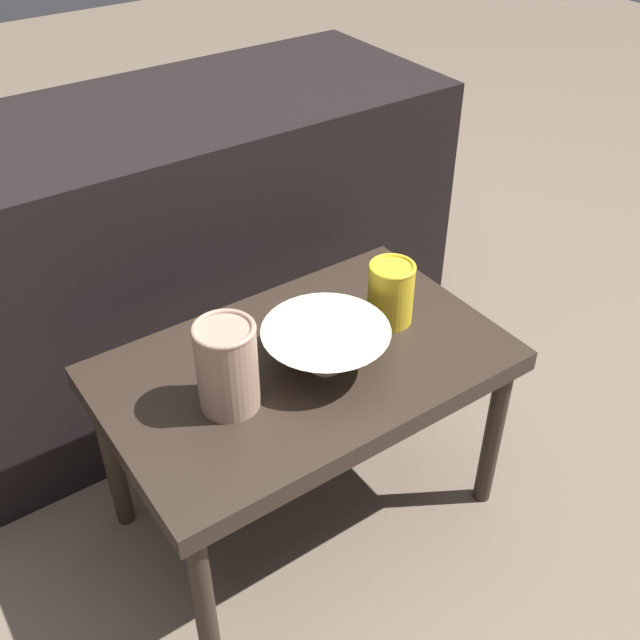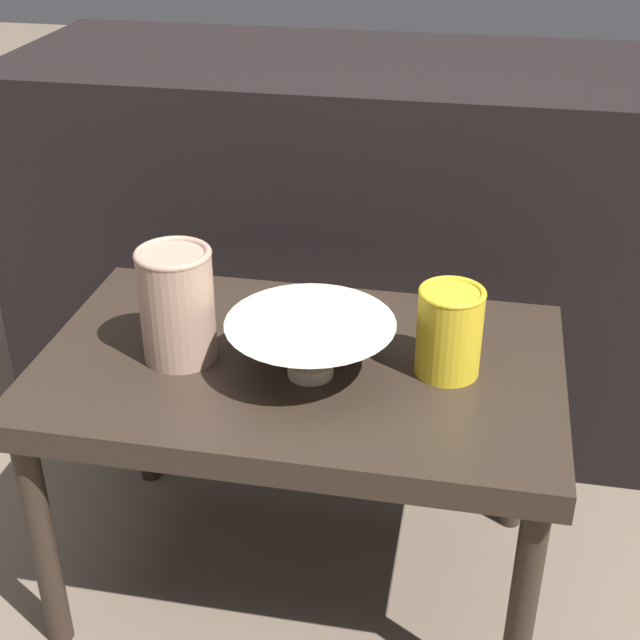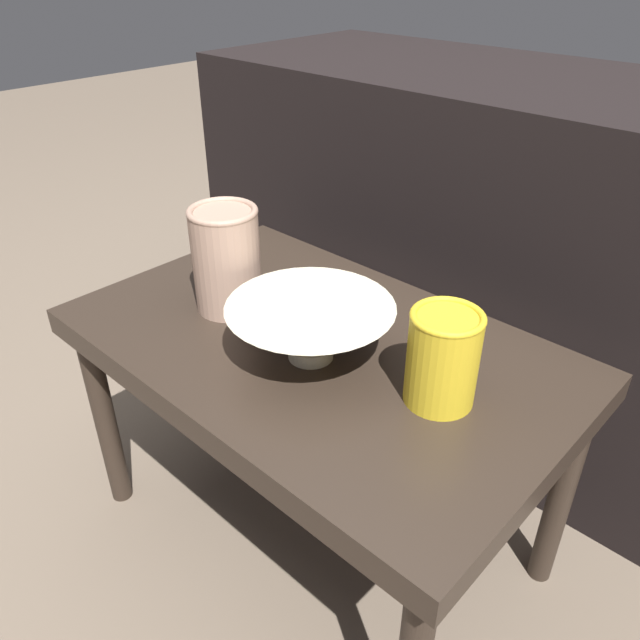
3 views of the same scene
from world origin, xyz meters
name	(u,v)px [view 2 (image 2 of 3)]	position (x,y,z in m)	size (l,w,h in m)	color
ground_plane	(302,574)	(0.00, 0.00, 0.00)	(8.00, 8.00, 0.00)	#6B5B4C
table	(300,387)	(0.00, 0.00, 0.36)	(0.72, 0.45, 0.40)	#2D231C
couch_backdrop	(361,237)	(0.00, 0.56, 0.34)	(1.29, 0.50, 0.68)	black
bowl	(310,343)	(0.02, -0.03, 0.45)	(0.22, 0.22, 0.08)	beige
vase_textured_left	(177,303)	(-0.16, -0.02, 0.49)	(0.10, 0.10, 0.16)	tan
vase_colorful_right	(449,330)	(0.20, 0.01, 0.47)	(0.09, 0.09, 0.12)	gold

